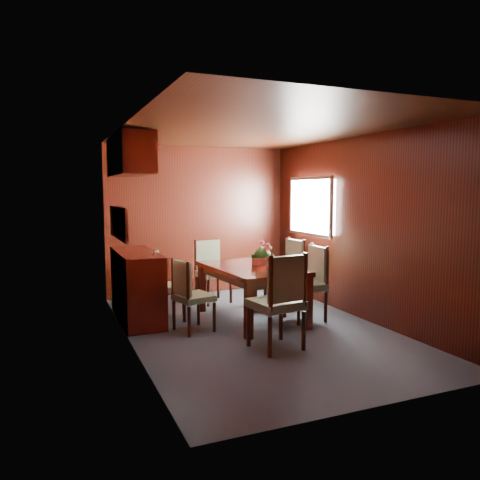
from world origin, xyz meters
name	(u,v)px	position (x,y,z in m)	size (l,w,h in m)	color
ground	(255,329)	(0.00, 0.00, 0.00)	(4.50, 4.50, 0.00)	#39414E
room_shell	(237,195)	(-0.10, 0.33, 1.63)	(3.06, 4.52, 2.41)	black
sideboard	(137,286)	(-1.25, 1.00, 0.45)	(0.48, 1.40, 0.90)	#370C06
dining_table	(251,274)	(0.12, 0.41, 0.61)	(1.06, 1.58, 0.71)	#370C06
chair_left_near	(189,291)	(-0.78, 0.22, 0.49)	(0.49, 0.50, 0.89)	black
chair_left_far	(165,281)	(-0.91, 0.88, 0.51)	(0.51, 0.53, 0.92)	black
chair_right_near	(310,278)	(0.85, 0.14, 0.55)	(0.47, 0.49, 0.98)	black
chair_right_far	(288,269)	(0.92, 0.86, 0.55)	(0.48, 0.50, 1.00)	black
chair_head	(280,297)	(-0.08, -0.79, 0.58)	(0.56, 0.54, 1.05)	black
chair_foot	(211,267)	(-0.02, 1.60, 0.53)	(0.52, 0.51, 0.95)	black
flower_centerpiece	(263,253)	(0.34, 0.52, 0.86)	(0.32, 0.32, 0.32)	#A33E31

